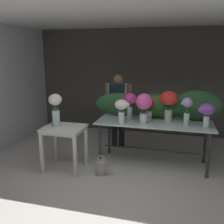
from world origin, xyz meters
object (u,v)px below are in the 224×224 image
object	(u,v)px
florist	(118,103)
vase_ivory_ranunculus	(122,109)
vase_fuchsia_peonies	(144,105)
vase_crimson_snapdragons	(149,106)
vase_lilac_dahlias	(187,109)
vase_magenta_roses	(130,102)
vase_violet_anemones	(207,112)
vase_white_roses_tall	(56,107)
watering_can	(101,167)
display_table_glass	(154,129)
side_table_white	(64,133)
vase_scarlet_freesia	(169,101)

from	to	relation	value
florist	vase_ivory_ranunculus	size ratio (longest dim) A/B	3.73
vase_fuchsia_peonies	vase_crimson_snapdragons	size ratio (longest dim) A/B	1.29
vase_lilac_dahlias	vase_magenta_roses	bearing A→B (deg)	167.99
vase_violet_anemones	vase_crimson_snapdragons	xyz separation A→B (m)	(-0.97, 0.31, -0.02)
vase_violet_anemones	vase_white_roses_tall	size ratio (longest dim) A/B	0.73
vase_fuchsia_peonies	watering_can	world-z (taller)	vase_fuchsia_peonies
display_table_glass	side_table_white	xyz separation A→B (m)	(-1.49, -0.58, -0.03)
display_table_glass	vase_violet_anemones	size ratio (longest dim) A/B	4.94
display_table_glass	side_table_white	size ratio (longest dim) A/B	2.64
display_table_glass	vase_lilac_dahlias	xyz separation A→B (m)	(0.54, -0.13, 0.42)
florist	vase_magenta_roses	xyz separation A→B (m)	(0.38, -0.64, 0.16)
side_table_white	vase_magenta_roses	world-z (taller)	vase_magenta_roses
vase_ivory_ranunculus	florist	bearing A→B (deg)	106.89
vase_violet_anemones	vase_white_roses_tall	xyz separation A→B (m)	(-2.48, -0.39, 0.03)
display_table_glass	vase_white_roses_tall	size ratio (longest dim) A/B	3.59
vase_lilac_dahlias	vase_violet_anemones	bearing A→B (deg)	-11.59
vase_crimson_snapdragons	watering_can	world-z (taller)	vase_crimson_snapdragons
side_table_white	vase_white_roses_tall	bearing A→B (deg)	-179.01
vase_violet_anemones	vase_crimson_snapdragons	size ratio (longest dim) A/B	1.00
side_table_white	florist	bearing A→B (deg)	63.81
side_table_white	vase_white_roses_tall	distance (m)	0.48
florist	watering_can	bearing A→B (deg)	-88.17
vase_lilac_dahlias	vase_fuchsia_peonies	xyz separation A→B (m)	(-0.71, -0.06, 0.04)
florist	vase_magenta_roses	distance (m)	0.77
florist	watering_can	size ratio (longest dim) A/B	4.51
florist	vase_crimson_snapdragons	world-z (taller)	florist
side_table_white	vase_ivory_ranunculus	world-z (taller)	vase_ivory_ranunculus
vase_scarlet_freesia	vase_ivory_ranunculus	bearing A→B (deg)	-153.45
side_table_white	vase_crimson_snapdragons	world-z (taller)	vase_crimson_snapdragons
vase_fuchsia_peonies	florist	bearing A→B (deg)	126.33
display_table_glass	vase_scarlet_freesia	xyz separation A→B (m)	(0.24, 0.10, 0.49)
vase_violet_anemones	vase_scarlet_freesia	size ratio (longest dim) A/B	0.76
side_table_white	vase_fuchsia_peonies	xyz separation A→B (m)	(1.32, 0.40, 0.49)
vase_ivory_ranunculus	vase_magenta_roses	size ratio (longest dim) A/B	0.87
vase_lilac_dahlias	vase_fuchsia_peonies	bearing A→B (deg)	-175.26
display_table_glass	vase_white_roses_tall	distance (m)	1.78
vase_magenta_roses	watering_can	bearing A→B (deg)	-115.14
vase_scarlet_freesia	watering_can	distance (m)	1.65
vase_fuchsia_peonies	vase_violet_anemones	bearing A→B (deg)	-0.22
vase_violet_anemones	display_table_glass	bearing A→B (deg)	167.51
vase_violet_anemones	vase_crimson_snapdragons	world-z (taller)	vase_violet_anemones
side_table_white	vase_violet_anemones	bearing A→B (deg)	9.51
vase_crimson_snapdragons	display_table_glass	bearing A→B (deg)	-45.97
display_table_glass	vase_fuchsia_peonies	size ratio (longest dim) A/B	3.84
side_table_white	vase_crimson_snapdragons	size ratio (longest dim) A/B	1.87
vase_ivory_ranunculus	vase_fuchsia_peonies	size ratio (longest dim) A/B	0.80
vase_violet_anemones	vase_ivory_ranunculus	bearing A→B (deg)	-176.11
vase_ivory_ranunculus	display_table_glass	bearing A→B (deg)	27.84
vase_violet_anemones	vase_white_roses_tall	bearing A→B (deg)	-170.95
vase_crimson_snapdragons	vase_scarlet_freesia	bearing A→B (deg)	-2.94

